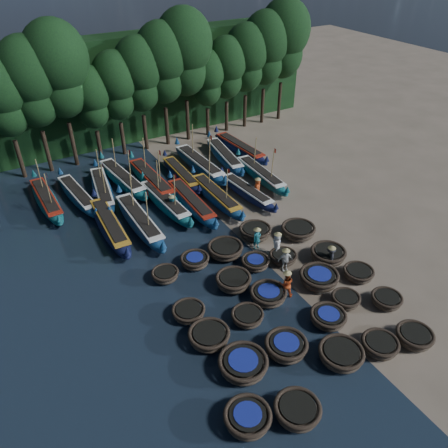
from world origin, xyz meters
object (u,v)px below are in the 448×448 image
coracle_14 (358,273)px  long_boat_11 (103,190)px  coracle_13 (319,278)px  coracle_18 (283,257)px  coracle_23 (255,231)px  fisherman_4 (285,259)px  long_boat_7 (247,192)px  fisherman_5 (172,204)px  long_boat_15 (199,164)px  fisherman_0 (277,244)px  long_boat_6 (216,195)px  coracle_6 (286,346)px  coracle_21 (195,260)px  fisherman_1 (257,237)px  coracle_17 (255,262)px  fisherman_6 (257,187)px  coracle_7 (328,317)px  long_boat_17 (240,148)px  coracle_11 (247,316)px  coracle_15 (189,312)px  coracle_5 (243,364)px  long_boat_2 (110,225)px  coracle_0 (247,418)px  coracle_10 (209,336)px  long_boat_8 (261,174)px  long_boat_10 (78,195)px  coracle_19 (328,254)px  coracle_2 (341,354)px  coracle_4 (414,337)px  long_boat_5 (191,202)px  long_boat_13 (151,180)px  coracle_1 (297,411)px  long_boat_4 (165,202)px  coracle_16 (233,281)px  coracle_22 (225,250)px  coracle_12 (268,294)px  coracle_3 (380,345)px  long_boat_16 (224,156)px  coracle_9 (386,300)px  long_boat_14 (181,174)px  long_boat_9 (47,200)px  fisherman_2 (286,283)px  coracle_20 (165,275)px  coracle_24 (298,230)px

coracle_14 → long_boat_11: bearing=120.6°
coracle_13 → coracle_18: bearing=100.9°
coracle_23 → fisherman_4: bearing=-96.0°
long_boat_7 → fisherman_5: fisherman_5 is taller
long_boat_15 → fisherman_0: size_ratio=4.72×
long_boat_6 → coracle_6: bearing=-105.9°
coracle_21 → fisherman_1: (4.50, -0.47, 0.49)m
coracle_17 → fisherman_6: fisherman_6 is taller
coracle_7 → long_boat_17: 22.22m
coracle_11 → coracle_15: same height
coracle_5 → long_boat_2: size_ratio=0.34×
long_boat_15 → coracle_0: bearing=-114.4°
long_boat_2 → coracle_10: bearing=-81.9°
coracle_5 → fisherman_1: fisherman_1 is taller
long_boat_8 → coracle_13: bearing=-106.8°
coracle_5 → long_boat_10: size_ratio=0.38×
coracle_19 → coracle_2: bearing=-127.2°
coracle_11 → coracle_17: coracle_17 is taller
coracle_4 → coracle_14: bearing=76.8°
long_boat_5 → long_boat_13: (-1.30, 4.79, 0.05)m
coracle_1 → long_boat_17: bearing=63.0°
long_boat_4 → fisherman_5: size_ratio=4.94×
coracle_16 → coracle_22: coracle_16 is taller
coracle_4 → long_boat_7: 17.06m
coracle_1 → coracle_10: (-1.30, 5.75, -0.02)m
coracle_14 → long_boat_8: (1.93, 13.58, 0.20)m
coracle_16 → coracle_17: size_ratio=1.31×
fisherman_4 → coracle_23: bearing=100.9°
coracle_10 → coracle_12: bearing=12.3°
coracle_14 → long_boat_17: bearing=80.3°
coracle_3 → long_boat_16: bearing=79.4°
coracle_13 → coracle_15: size_ratio=1.18×
coracle_9 → long_boat_13: size_ratio=0.20×
long_boat_7 → long_boat_14: 6.34m
coracle_2 → fisherman_6: (5.54, 15.64, 0.44)m
coracle_2 → long_boat_10: bearing=107.8°
long_boat_9 → coracle_10: bearing=-78.1°
coracle_4 → coracle_6: bearing=155.2°
coracle_3 → long_boat_5: bearing=96.8°
coracle_11 → long_boat_14: size_ratio=0.24×
coracle_5 → fisherman_2: bearing=32.4°
coracle_20 → coracle_3: bearing=-55.9°
coracle_6 → long_boat_13: 19.78m
long_boat_8 → fisherman_1: 9.66m
coracle_7 → long_boat_2: (-7.53, 14.58, 0.16)m
long_boat_16 → fisherman_0: size_ratio=4.41×
coracle_10 → coracle_24: (10.10, 5.18, 0.02)m
coracle_18 → long_boat_10: bearing=123.2°
long_boat_17 → fisherman_6: (-3.09, -7.53, 0.30)m
coracle_23 → fisherman_2: 6.13m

